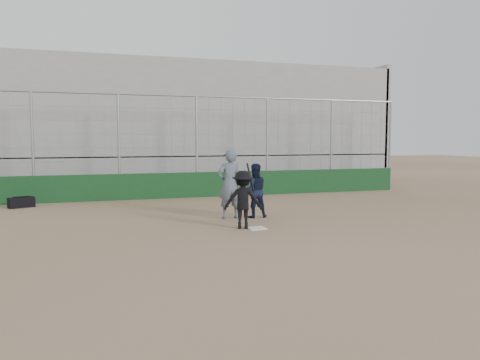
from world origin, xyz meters
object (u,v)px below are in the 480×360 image
object	(u,v)px
batter_at_plate	(243,200)
umpire	(230,188)
equipment_bag	(21,202)
catcher_crouched	(255,199)

from	to	relation	value
batter_at_plate	umpire	size ratio (longest dim) A/B	0.92
batter_at_plate	equipment_bag	distance (m)	8.37
catcher_crouched	equipment_bag	xyz separation A→B (m)	(-6.83, 4.36, -0.37)
equipment_bag	catcher_crouched	bearing A→B (deg)	-32.55
batter_at_plate	catcher_crouched	bearing A→B (deg)	60.04
catcher_crouched	umpire	distance (m)	0.83
batter_at_plate	equipment_bag	bearing A→B (deg)	135.86
batter_at_plate	umpire	bearing A→B (deg)	86.33
catcher_crouched	equipment_bag	bearing A→B (deg)	147.45
batter_at_plate	catcher_crouched	world-z (taller)	batter_at_plate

